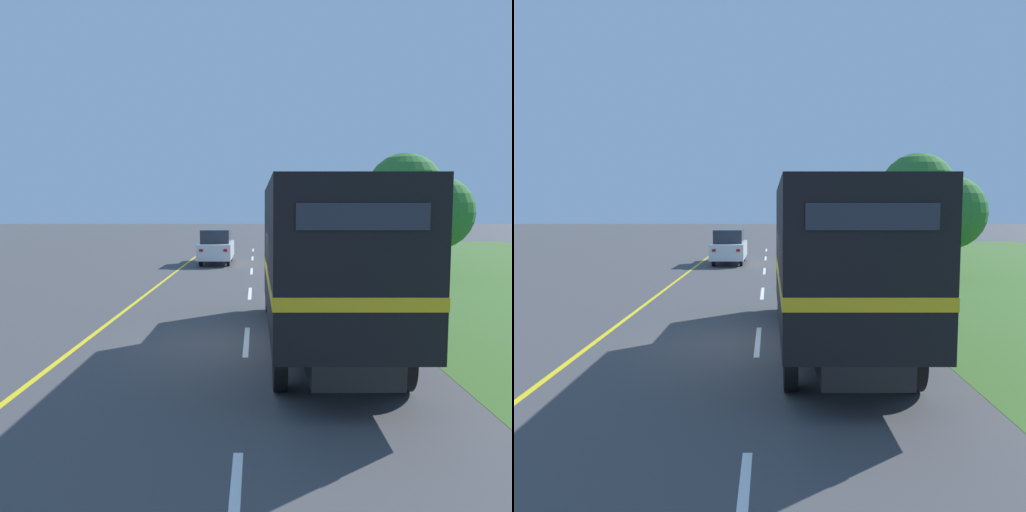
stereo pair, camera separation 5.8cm
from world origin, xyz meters
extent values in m
plane|color=#444447|center=(0.00, 0.00, 0.00)|extent=(200.00, 200.00, 0.00)
cube|color=yellow|center=(-3.70, 10.49, 0.00)|extent=(0.12, 52.81, 0.01)
cube|color=white|center=(0.00, 0.28, 0.00)|extent=(0.12, 2.60, 0.01)
cube|color=white|center=(0.00, 6.88, 0.00)|extent=(0.12, 2.60, 0.01)
cube|color=white|center=(0.00, 13.48, 0.00)|extent=(0.12, 2.60, 0.01)
cube|color=white|center=(0.00, 20.08, 0.00)|extent=(0.12, 2.60, 0.01)
cube|color=white|center=(0.00, 26.68, 0.00)|extent=(0.12, 2.60, 0.01)
cylinder|color=black|center=(0.61, 3.64, 0.50)|extent=(0.22, 1.00, 1.00)
cylinder|color=black|center=(2.65, 3.64, 0.50)|extent=(0.22, 1.00, 1.00)
cylinder|color=black|center=(0.61, -2.85, 0.50)|extent=(0.22, 1.00, 1.00)
cylinder|color=black|center=(2.65, -2.85, 0.50)|extent=(0.22, 1.00, 1.00)
cube|color=black|center=(1.63, 0.00, 0.68)|extent=(1.30, 8.64, 0.36)
cube|color=black|center=(1.63, -1.05, 2.17)|extent=(2.37, 6.54, 2.63)
cube|color=gold|center=(1.63, -1.05, 1.71)|extent=(2.39, 6.56, 0.20)
cube|color=#232833|center=(1.63, -4.33, 2.90)|extent=(1.77, 0.03, 0.36)
cube|color=black|center=(1.63, 3.27, 1.81)|extent=(2.27, 2.10, 1.90)
cube|color=#283342|center=(1.63, 4.33, 2.05)|extent=(2.01, 0.03, 0.85)
cylinder|color=black|center=(-2.75, 18.46, 0.33)|extent=(0.16, 0.66, 0.66)
cylinder|color=black|center=(-1.27, 18.46, 0.33)|extent=(0.16, 0.66, 0.66)
cylinder|color=black|center=(-2.75, 15.74, 0.33)|extent=(0.16, 0.66, 0.66)
cylinder|color=black|center=(-1.27, 15.74, 0.33)|extent=(0.16, 0.66, 0.66)
cube|color=white|center=(-2.01, 17.10, 0.76)|extent=(1.80, 4.39, 0.86)
cube|color=#282D38|center=(-2.01, 16.93, 1.56)|extent=(1.55, 2.41, 0.73)
cube|color=red|center=(-2.64, 14.90, 0.91)|extent=(0.20, 0.03, 0.14)
cube|color=red|center=(-1.38, 14.90, 0.91)|extent=(0.20, 0.03, 0.14)
cylinder|color=#9E9EA3|center=(5.06, 6.14, 1.31)|extent=(0.09, 0.09, 2.62)
cylinder|color=#9E9EA3|center=(6.50, 6.14, 1.31)|extent=(0.09, 0.09, 2.62)
cube|color=navy|center=(5.78, 6.14, 2.02)|extent=(2.05, 0.06, 1.22)
cube|color=navy|center=(6.48, 6.14, 2.80)|extent=(0.66, 0.06, 0.32)
cube|color=silver|center=(5.78, 6.10, 2.02)|extent=(1.60, 0.02, 0.22)
cylinder|color=brown|center=(8.17, 11.08, 0.80)|extent=(0.34, 0.34, 1.60)
sphere|color=#2D702D|center=(8.17, 11.08, 2.89)|extent=(3.22, 3.22, 3.22)
cylinder|color=brown|center=(9.37, 19.96, 1.13)|extent=(0.40, 0.40, 2.26)
sphere|color=#2D702D|center=(9.37, 19.96, 4.14)|extent=(4.70, 4.70, 4.70)
cylinder|color=white|center=(4.13, 2.65, 0.47)|extent=(0.07, 0.07, 0.95)
cylinder|color=orange|center=(4.13, 2.65, 0.74)|extent=(0.08, 0.08, 0.10)
camera|label=1|loc=(0.22, -10.91, 2.98)|focal=35.00mm
camera|label=2|loc=(0.28, -10.91, 2.98)|focal=35.00mm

